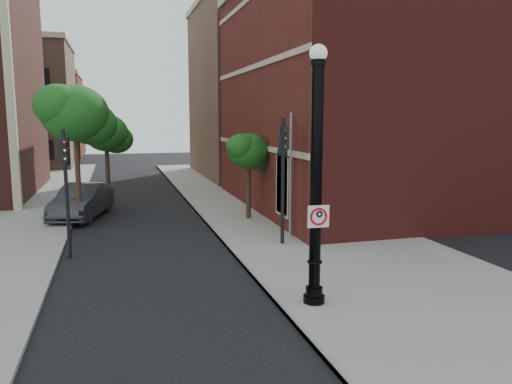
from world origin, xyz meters
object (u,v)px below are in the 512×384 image
object	(u,v)px
lamppost	(316,190)
traffic_signal_left	(66,172)
traffic_signal_right	(283,160)
no_parking_sign	(318,216)
parked_car	(82,201)

from	to	relation	value
lamppost	traffic_signal_left	distance (m)	9.37
traffic_signal_right	no_parking_sign	bearing A→B (deg)	-88.20
parked_car	traffic_signal_right	xyz separation A→B (m)	(7.80, -7.93, 2.50)
parked_car	traffic_signal_right	bearing A→B (deg)	-30.27
lamppost	traffic_signal_right	distance (m)	6.25
no_parking_sign	parked_car	world-z (taller)	no_parking_sign
traffic_signal_left	no_parking_sign	bearing A→B (deg)	-21.64
lamppost	traffic_signal_right	xyz separation A→B (m)	(1.20, 6.13, 0.23)
no_parking_sign	traffic_signal_left	size ratio (longest dim) A/B	0.13
parked_car	traffic_signal_left	distance (m)	7.73
no_parking_sign	parked_car	bearing A→B (deg)	117.92
no_parking_sign	parked_car	xyz separation A→B (m)	(-6.61, 14.23, -1.62)
no_parking_sign	lamppost	bearing A→B (deg)	96.58
lamppost	no_parking_sign	bearing A→B (deg)	-86.43
no_parking_sign	traffic_signal_right	world-z (taller)	traffic_signal_right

